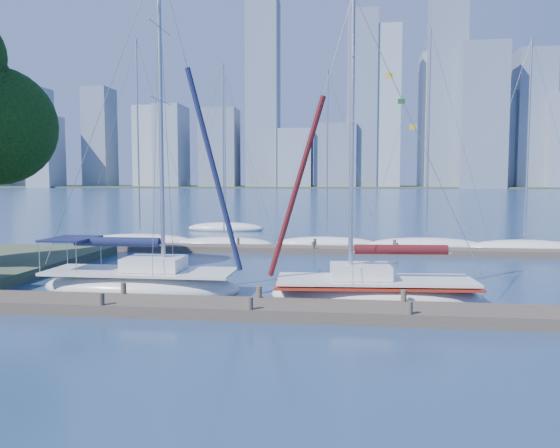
# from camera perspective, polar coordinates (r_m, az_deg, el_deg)

# --- Properties ---
(ground) EXTENTS (700.00, 700.00, 0.00)m
(ground) POSITION_cam_1_polar(r_m,az_deg,el_deg) (18.65, -2.65, -9.46)
(ground) COLOR navy
(ground) RESTS_ON ground
(near_dock) EXTENTS (26.00, 2.00, 0.40)m
(near_dock) POSITION_cam_1_polar(r_m,az_deg,el_deg) (18.60, -2.65, -8.86)
(near_dock) COLOR #433B31
(near_dock) RESTS_ON ground
(far_dock) EXTENTS (30.00, 1.80, 0.36)m
(far_dock) POSITION_cam_1_polar(r_m,az_deg,el_deg) (34.12, 5.25, -2.72)
(far_dock) COLOR #433B31
(far_dock) RESTS_ON ground
(far_shore) EXTENTS (800.00, 100.00, 1.50)m
(far_shore) POSITION_cam_1_polar(r_m,az_deg,el_deg) (337.87, 6.62, 3.84)
(far_shore) COLOR #38472D
(far_shore) RESTS_ON ground
(sailboat_navy) EXTENTS (8.11, 2.65, 13.60)m
(sailboat_navy) POSITION_cam_1_polar(r_m,az_deg,el_deg) (22.46, -14.35, -4.31)
(sailboat_navy) COLOR silver
(sailboat_navy) RESTS_ON ground
(sailboat_maroon) EXTENTS (7.90, 3.07, 11.70)m
(sailboat_maroon) POSITION_cam_1_polar(r_m,az_deg,el_deg) (20.51, 9.84, -5.56)
(sailboat_maroon) COLOR silver
(sailboat_maroon) RESTS_ON ground
(bg_boat_0) EXTENTS (7.96, 2.40, 14.52)m
(bg_boat_0) POSITION_cam_1_polar(r_m,az_deg,el_deg) (39.73, -14.40, -1.68)
(bg_boat_0) COLOR silver
(bg_boat_0) RESTS_ON ground
(bg_boat_1) EXTENTS (6.97, 3.77, 12.63)m
(bg_boat_1) POSITION_cam_1_polar(r_m,az_deg,el_deg) (37.59, -5.86, -1.96)
(bg_boat_1) COLOR silver
(bg_boat_1) RESTS_ON ground
(bg_boat_2) EXTENTS (7.20, 3.13, 12.24)m
(bg_boat_2) POSITION_cam_1_polar(r_m,az_deg,el_deg) (37.55, 4.89, -1.97)
(bg_boat_2) COLOR silver
(bg_boat_2) RESTS_ON ground
(bg_boat_3) EXTENTS (7.89, 3.14, 14.54)m
(bg_boat_3) POSITION_cam_1_polar(r_m,az_deg,el_deg) (37.21, 15.00, -2.10)
(bg_boat_3) COLOR silver
(bg_boat_3) RESTS_ON ground
(bg_boat_4) EXTENTS (7.12, 2.39, 13.64)m
(bg_boat_4) POSITION_cam_1_polar(r_m,az_deg,el_deg) (38.02, 24.17, -2.22)
(bg_boat_4) COLOR silver
(bg_boat_4) RESTS_ON ground
(bg_boat_6) EXTENTS (6.94, 2.46, 13.97)m
(bg_boat_6) POSITION_cam_1_polar(r_m,az_deg,el_deg) (49.16, -5.70, -0.36)
(bg_boat_6) COLOR silver
(bg_boat_6) RESTS_ON ground
(skyline) EXTENTS (502.60, 51.31, 104.87)m
(skyline) POSITION_cam_1_polar(r_m,az_deg,el_deg) (310.72, 11.11, 10.26)
(skyline) COLOR slate
(skyline) RESTS_ON ground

